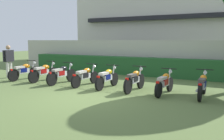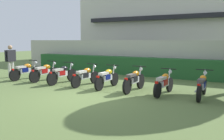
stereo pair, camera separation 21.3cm
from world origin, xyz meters
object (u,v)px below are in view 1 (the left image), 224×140
at_px(parked_car, 116,54).
at_px(inspector_person, 9,58).
at_px(motorcycle_in_row_3, 85,76).
at_px(motorcycle_in_row_7, 202,85).
at_px(motorcycle_in_row_4, 107,78).
at_px(motorcycle_in_row_0, 24,71).
at_px(motorcycle_in_row_1, 44,72).
at_px(motorcycle_in_row_6, 164,83).
at_px(motorcycle_in_row_5, 135,80).
at_px(motorcycle_in_row_2, 62,74).

xyz_separation_m(parked_car, inspector_person, (-2.23, -8.26, 0.10)).
relative_size(motorcycle_in_row_3, motorcycle_in_row_7, 1.00).
bearing_deg(motorcycle_in_row_4, motorcycle_in_row_0, 91.75).
relative_size(motorcycle_in_row_1, motorcycle_in_row_7, 1.01).
height_order(motorcycle_in_row_4, motorcycle_in_row_6, motorcycle_in_row_4).
bearing_deg(motorcycle_in_row_3, inspector_person, 93.22).
height_order(motorcycle_in_row_0, motorcycle_in_row_4, motorcycle_in_row_0).
relative_size(motorcycle_in_row_5, motorcycle_in_row_7, 0.98).
bearing_deg(parked_car, motorcycle_in_row_1, -87.27).
height_order(motorcycle_in_row_0, motorcycle_in_row_1, motorcycle_in_row_1).
xyz_separation_m(motorcycle_in_row_2, motorcycle_in_row_7, (6.12, 0.14, -0.00)).
height_order(parked_car, motorcycle_in_row_6, parked_car).
bearing_deg(motorcycle_in_row_5, inspector_person, 91.28).
bearing_deg(inspector_person, motorcycle_in_row_6, -0.51).
bearing_deg(motorcycle_in_row_2, motorcycle_in_row_4, -86.21).
xyz_separation_m(motorcycle_in_row_1, inspector_person, (-2.39, -0.04, 0.59)).
height_order(motorcycle_in_row_1, motorcycle_in_row_7, motorcycle_in_row_1).
distance_m(motorcycle_in_row_6, motorcycle_in_row_7, 1.31).
bearing_deg(motorcycle_in_row_5, parked_car, 32.63).
xyz_separation_m(motorcycle_in_row_3, inspector_person, (-4.84, -0.01, 0.60)).
distance_m(motorcycle_in_row_1, motorcycle_in_row_4, 3.57).
distance_m(motorcycle_in_row_2, motorcycle_in_row_6, 4.81).
bearing_deg(motorcycle_in_row_0, motorcycle_in_row_4, -86.03).
bearing_deg(motorcycle_in_row_3, motorcycle_in_row_6, -88.24).
height_order(motorcycle_in_row_7, inspector_person, inspector_person).
bearing_deg(motorcycle_in_row_0, motorcycle_in_row_6, -86.67).
height_order(motorcycle_in_row_6, motorcycle_in_row_7, motorcycle_in_row_7).
distance_m(motorcycle_in_row_5, inspector_person, 7.23).
distance_m(motorcycle_in_row_1, inspector_person, 2.46).
xyz_separation_m(motorcycle_in_row_5, inspector_person, (-7.21, 0.05, 0.59)).
relative_size(motorcycle_in_row_5, motorcycle_in_row_6, 1.03).
xyz_separation_m(motorcycle_in_row_6, motorcycle_in_row_7, (1.31, 0.14, 0.01)).
xyz_separation_m(motorcycle_in_row_0, inspector_person, (-1.20, 0.09, 0.59)).
bearing_deg(motorcycle_in_row_3, motorcycle_in_row_7, -86.23).
distance_m(motorcycle_in_row_3, inspector_person, 4.88).
distance_m(motorcycle_in_row_0, motorcycle_in_row_1, 1.20).
xyz_separation_m(motorcycle_in_row_2, inspector_person, (-3.59, 0.07, 0.59)).
height_order(motorcycle_in_row_5, motorcycle_in_row_6, motorcycle_in_row_5).
bearing_deg(motorcycle_in_row_4, motorcycle_in_row_6, -90.12).
xyz_separation_m(motorcycle_in_row_2, motorcycle_in_row_6, (4.81, -0.00, -0.01)).
relative_size(motorcycle_in_row_4, motorcycle_in_row_5, 0.99).
xyz_separation_m(parked_car, motorcycle_in_row_7, (7.49, -8.19, -0.49)).
bearing_deg(motorcycle_in_row_0, parked_car, -3.80).
distance_m(motorcycle_in_row_2, motorcycle_in_row_3, 1.25).
relative_size(motorcycle_in_row_4, motorcycle_in_row_6, 1.02).
bearing_deg(motorcycle_in_row_6, motorcycle_in_row_1, 93.09).
relative_size(motorcycle_in_row_4, motorcycle_in_row_7, 0.97).
relative_size(motorcycle_in_row_0, motorcycle_in_row_6, 1.06).
bearing_deg(motorcycle_in_row_4, motorcycle_in_row_2, 92.16).
bearing_deg(motorcycle_in_row_7, motorcycle_in_row_0, 90.31).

